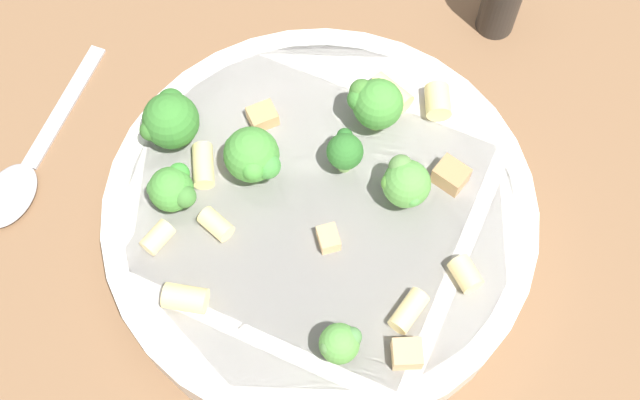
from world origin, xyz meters
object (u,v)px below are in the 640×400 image
rigatoni_1 (216,224)px  rigatoni_2 (436,99)px  broccoli_floret_5 (252,156)px  broccoli_floret_6 (170,119)px  pasta_bowl (320,216)px  rigatoni_4 (409,311)px  broccoli_floret_3 (405,183)px  broccoli_floret_1 (345,150)px  chicken_chunk_0 (328,238)px  rigatoni_5 (391,93)px  rigatoni_3 (466,274)px  rigatoni_0 (203,165)px  chicken_chunk_1 (451,175)px  spoon (24,171)px  broccoli_floret_4 (340,344)px  broccoli_floret_0 (375,103)px  rigatoni_7 (185,298)px  chicken_chunk_2 (407,354)px  broccoli_floret_2 (172,189)px  chicken_chunk_3 (263,116)px  rigatoni_6 (157,237)px

rigatoni_1 → rigatoni_2: 0.18m
broccoli_floret_5 → broccoli_floret_6: size_ratio=1.02×
pasta_bowl → rigatoni_4: (0.01, 0.09, 0.02)m
broccoli_floret_3 → rigatoni_4: bearing=47.1°
broccoli_floret_1 → chicken_chunk_0: (0.05, 0.03, -0.02)m
rigatoni_5 → rigatoni_4: bearing=48.8°
rigatoni_3 → broccoli_floret_3: bearing=-99.6°
rigatoni_0 → rigatoni_4: same height
chicken_chunk_1 → spoon: bearing=-47.8°
broccoli_floret_4 → broccoli_floret_5: bearing=-108.7°
rigatoni_3 → rigatoni_5: same height
rigatoni_0 → spoon: size_ratio=0.19×
broccoli_floret_3 → rigatoni_2: size_ratio=1.69×
rigatoni_3 → rigatoni_5: (-0.06, -0.13, 0.00)m
broccoli_floret_0 → rigatoni_7: broccoli_floret_0 is taller
rigatoni_5 → chicken_chunk_2: 0.19m
rigatoni_0 → chicken_chunk_2: size_ratio=1.67×
rigatoni_4 → chicken_chunk_1: chicken_chunk_1 is taller
pasta_bowl → broccoli_floret_2: broccoli_floret_2 is taller
rigatoni_2 → rigatoni_1: bearing=-10.7°
broccoli_floret_1 → rigatoni_3: size_ratio=1.64×
pasta_bowl → broccoli_floret_5: size_ratio=6.81×
chicken_chunk_3 → rigatoni_7: bearing=28.7°
pasta_bowl → chicken_chunk_1: chicken_chunk_1 is taller
broccoli_floret_6 → chicken_chunk_3: 0.06m
broccoli_floret_3 → rigatoni_6: bearing=-32.0°
rigatoni_1 → rigatoni_6: (0.03, -0.02, -0.00)m
chicken_chunk_3 → rigatoni_2: bearing=142.6°
broccoli_floret_0 → rigatoni_6: 0.17m
rigatoni_2 → spoon: size_ratio=0.14×
chicken_chunk_3 → pasta_bowl: bearing=78.1°
broccoli_floret_0 → broccoli_floret_5: 0.09m
rigatoni_0 → chicken_chunk_0: bearing=105.0°
broccoli_floret_0 → chicken_chunk_1: bearing=95.1°
rigatoni_1 → chicken_chunk_2: chicken_chunk_2 is taller
chicken_chunk_1 → broccoli_floret_2: bearing=-38.1°
broccoli_floret_3 → rigatoni_1: 0.13m
broccoli_floret_5 → broccoli_floret_4: bearing=71.3°
broccoli_floret_5 → rigatoni_7: broccoli_floret_5 is taller
pasta_bowl → spoon: bearing=-54.7°
broccoli_floret_0 → broccoli_floret_2: broccoli_floret_0 is taller
pasta_bowl → chicken_chunk_3: 0.08m
broccoli_floret_5 → chicken_chunk_3: broccoli_floret_5 is taller
pasta_bowl → rigatoni_1: (0.06, -0.03, 0.02)m
broccoli_floret_1 → rigatoni_4: broccoli_floret_1 is taller
rigatoni_6 → chicken_chunk_0: 0.11m
broccoli_floret_0 → rigatoni_4: bearing=54.4°
pasta_bowl → rigatoni_4: 0.10m
broccoli_floret_3 → rigatoni_6: (0.14, -0.09, -0.02)m
broccoli_floret_4 → rigatoni_3: 0.10m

